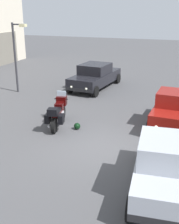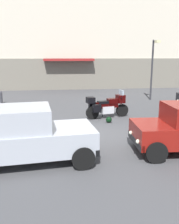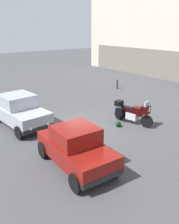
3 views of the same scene
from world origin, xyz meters
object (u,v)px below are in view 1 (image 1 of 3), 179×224
(car_sedan_far, at_px, (95,76))
(car_compact_side, at_px, (174,109))
(car_hatchback_near, at_px, (167,166))
(helmet, at_px, (77,126))
(streetlamp_curbside, at_px, (17,50))
(motorcycle, at_px, (58,112))

(car_sedan_far, xyz_separation_m, car_compact_side, (-4.92, -5.21, -0.01))
(car_hatchback_near, distance_m, car_sedan_far, 11.25)
(helmet, height_order, streetlamp_curbside, streetlamp_curbside)
(car_hatchback_near, height_order, car_compact_side, car_hatchback_near)
(car_hatchback_near, xyz_separation_m, car_sedan_far, (9.89, 5.37, -0.03))
(motorcycle, relative_size, car_compact_side, 0.63)
(streetlamp_curbside, bearing_deg, car_hatchback_near, -128.40)
(helmet, relative_size, car_hatchback_near, 0.07)
(motorcycle, height_order, streetlamp_curbside, streetlamp_curbside)
(car_compact_side, bearing_deg, car_hatchback_near, 5.11)
(car_sedan_far, distance_m, car_compact_side, 7.17)
(motorcycle, bearing_deg, helmet, -107.72)
(helmet, bearing_deg, car_compact_side, -65.67)
(helmet, relative_size, car_compact_side, 0.08)
(car_hatchback_near, distance_m, streetlamp_curbside, 12.11)
(helmet, distance_m, car_compact_side, 4.20)
(motorcycle, relative_size, car_sedan_far, 0.48)
(car_hatchback_near, xyz_separation_m, streetlamp_curbside, (7.44, 9.39, 1.72))
(helmet, bearing_deg, streetlamp_curbside, 52.39)
(streetlamp_curbside, bearing_deg, motorcycle, -132.18)
(car_sedan_far, bearing_deg, helmet, 18.59)
(streetlamp_curbside, bearing_deg, car_sedan_far, -58.70)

